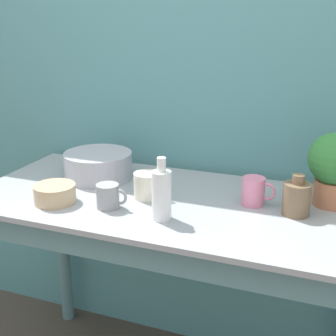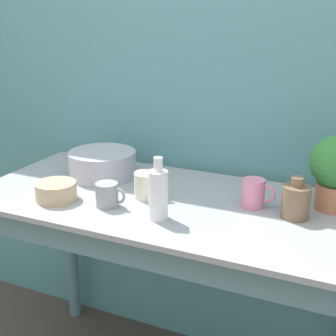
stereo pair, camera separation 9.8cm
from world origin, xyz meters
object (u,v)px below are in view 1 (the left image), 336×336
bottle_tall (162,194)px  mug_pink (254,191)px  mug_cream (147,185)px  bowl_wash_large (98,165)px  mug_grey (108,196)px  bowl_small_tan (55,194)px  potted_plant (334,165)px  bottle_short (297,198)px

bottle_tall → mug_pink: (0.26, 0.23, -0.04)m
bottle_tall → mug_cream: bearing=127.2°
bowl_wash_large → mug_grey: 0.33m
bowl_wash_large → bottle_tall: bottle_tall is taller
bowl_wash_large → bowl_small_tan: 0.29m
bottle_tall → mug_pink: bottle_tall is taller
potted_plant → bottle_tall: 0.61m
potted_plant → bottle_short: (-0.11, -0.13, -0.09)m
bowl_wash_large → bottle_short: bearing=-6.3°
potted_plant → bowl_wash_large: size_ratio=0.94×
bowl_wash_large → mug_grey: size_ratio=2.45×
mug_grey → bowl_small_tan: bearing=-172.9°
bottle_short → mug_pink: bottle_short is taller
bowl_wash_large → bottle_short: size_ratio=1.96×
mug_cream → mug_grey: 0.16m
mug_pink → mug_cream: mug_pink is taller
potted_plant → mug_cream: (-0.64, -0.17, -0.10)m
bowl_wash_large → mug_pink: bowl_wash_large is taller
bottle_short → mug_pink: bearing=167.7°
bowl_wash_large → bottle_tall: (0.40, -0.29, 0.04)m
potted_plant → mug_cream: size_ratio=1.97×
mug_pink → bottle_short: bearing=-12.3°
mug_pink → potted_plant: bearing=20.5°
bowl_wash_large → mug_pink: (0.66, -0.06, -0.00)m
bowl_small_tan → mug_pink: bearing=19.3°
bottle_short → bowl_small_tan: bottle_short is taller
bottle_tall → mug_grey: bearing=174.4°
bowl_wash_large → bottle_short: bottle_short is taller
bottle_tall → mug_grey: bottle_tall is taller
bottle_tall → bottle_short: (0.41, 0.20, -0.03)m
mug_pink → mug_grey: size_ratio=1.05×
bottle_short → bowl_small_tan: (-0.82, -0.20, -0.03)m
bottle_short → mug_grey: bottle_short is taller
bowl_wash_large → mug_pink: size_ratio=2.34×
mug_pink → mug_cream: (-0.38, -0.08, -0.00)m
potted_plant → bowl_small_tan: (-0.93, -0.33, -0.12)m
bottle_short → mug_cream: size_ratio=1.07×
mug_pink → bowl_small_tan: 0.71m
mug_pink → bowl_small_tan: mug_pink is taller
mug_cream → potted_plant: bearing=15.1°
potted_plant → bowl_small_tan: potted_plant is taller
bowl_wash_large → potted_plant: bearing=2.4°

